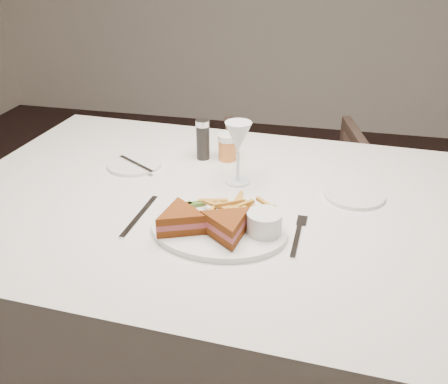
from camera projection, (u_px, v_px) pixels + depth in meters
ground at (245, 372)px, 1.75m from camera, size 5.00×5.00×0.00m
table at (228, 311)px, 1.47m from camera, size 1.53×1.06×0.75m
chair_far at (293, 187)px, 2.30m from camera, size 0.74×0.71×0.64m
table_setting at (225, 198)px, 1.23m from camera, size 0.80×0.61×0.18m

